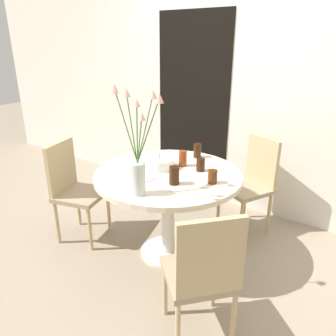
{
  "coord_description": "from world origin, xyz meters",
  "views": [
    {
      "loc": [
        1.4,
        -1.97,
        1.75
      ],
      "look_at": [
        0.0,
        0.0,
        0.81
      ],
      "focal_mm": 35.0,
      "sensor_mm": 36.0,
      "label": 1
    }
  ],
  "objects_px": {
    "chair_near_front": "(203,272)",
    "side_plate": "(143,177)",
    "drink_glass_3": "(213,177)",
    "drink_glass_4": "(174,175)",
    "drink_glass_1": "(201,165)",
    "drink_glass_2": "(198,151)",
    "chair_far_back": "(73,185)",
    "flower_vase": "(138,156)",
    "drink_glass_0": "(183,158)",
    "birthday_cake": "(159,163)",
    "chair_left_flank": "(252,179)"
  },
  "relations": [
    {
      "from": "chair_near_front",
      "to": "side_plate",
      "type": "distance_m",
      "value": 0.92
    },
    {
      "from": "drink_glass_3",
      "to": "drink_glass_4",
      "type": "bearing_deg",
      "value": -141.42
    },
    {
      "from": "drink_glass_3",
      "to": "drink_glass_1",
      "type": "bearing_deg",
      "value": 140.4
    },
    {
      "from": "drink_glass_2",
      "to": "chair_near_front",
      "type": "bearing_deg",
      "value": -57.45
    },
    {
      "from": "chair_far_back",
      "to": "drink_glass_1",
      "type": "xyz_separation_m",
      "value": [
        1.06,
        0.45,
        0.3
      ]
    },
    {
      "from": "chair_far_back",
      "to": "drink_glass_4",
      "type": "relative_size",
      "value": 6.8
    },
    {
      "from": "drink_glass_2",
      "to": "drink_glass_3",
      "type": "bearing_deg",
      "value": -48.28
    },
    {
      "from": "flower_vase",
      "to": "drink_glass_0",
      "type": "relative_size",
      "value": 5.62
    },
    {
      "from": "birthday_cake",
      "to": "flower_vase",
      "type": "relative_size",
      "value": 0.34
    },
    {
      "from": "flower_vase",
      "to": "drink_glass_1",
      "type": "height_order",
      "value": "flower_vase"
    },
    {
      "from": "birthday_cake",
      "to": "drink_glass_0",
      "type": "height_order",
      "value": "same"
    },
    {
      "from": "chair_near_front",
      "to": "drink_glass_1",
      "type": "relative_size",
      "value": 8.95
    },
    {
      "from": "drink_glass_3",
      "to": "side_plate",
      "type": "bearing_deg",
      "value": -155.15
    },
    {
      "from": "birthday_cake",
      "to": "side_plate",
      "type": "bearing_deg",
      "value": -84.9
    },
    {
      "from": "chair_left_flank",
      "to": "drink_glass_2",
      "type": "height_order",
      "value": "chair_left_flank"
    },
    {
      "from": "chair_far_back",
      "to": "drink_glass_0",
      "type": "bearing_deg",
      "value": -79.3
    },
    {
      "from": "chair_left_flank",
      "to": "drink_glass_3",
      "type": "distance_m",
      "value": 0.85
    },
    {
      "from": "drink_glass_0",
      "to": "drink_glass_4",
      "type": "height_order",
      "value": "drink_glass_4"
    },
    {
      "from": "drink_glass_0",
      "to": "drink_glass_3",
      "type": "distance_m",
      "value": 0.41
    },
    {
      "from": "flower_vase",
      "to": "chair_near_front",
      "type": "bearing_deg",
      "value": -16.59
    },
    {
      "from": "chair_far_back",
      "to": "flower_vase",
      "type": "bearing_deg",
      "value": -116.52
    },
    {
      "from": "side_plate",
      "to": "drink_glass_4",
      "type": "distance_m",
      "value": 0.27
    },
    {
      "from": "chair_far_back",
      "to": "drink_glass_1",
      "type": "bearing_deg",
      "value": -83.82
    },
    {
      "from": "drink_glass_0",
      "to": "drink_glass_1",
      "type": "height_order",
      "value": "drink_glass_0"
    },
    {
      "from": "side_plate",
      "to": "drink_glass_2",
      "type": "distance_m",
      "value": 0.66
    },
    {
      "from": "chair_far_back",
      "to": "chair_left_flank",
      "type": "bearing_deg",
      "value": -66.28
    },
    {
      "from": "chair_left_flank",
      "to": "drink_glass_1",
      "type": "height_order",
      "value": "chair_left_flank"
    },
    {
      "from": "flower_vase",
      "to": "drink_glass_2",
      "type": "relative_size",
      "value": 5.82
    },
    {
      "from": "drink_glass_0",
      "to": "drink_glass_3",
      "type": "relative_size",
      "value": 1.3
    },
    {
      "from": "drink_glass_3",
      "to": "chair_left_flank",
      "type": "bearing_deg",
      "value": 88.84
    },
    {
      "from": "chair_far_back",
      "to": "drink_glass_3",
      "type": "height_order",
      "value": "chair_far_back"
    },
    {
      "from": "drink_glass_1",
      "to": "drink_glass_4",
      "type": "distance_m",
      "value": 0.34
    },
    {
      "from": "chair_left_flank",
      "to": "chair_near_front",
      "type": "height_order",
      "value": "same"
    },
    {
      "from": "drink_glass_2",
      "to": "drink_glass_3",
      "type": "distance_m",
      "value": 0.57
    },
    {
      "from": "chair_near_front",
      "to": "birthday_cake",
      "type": "bearing_deg",
      "value": -87.47
    },
    {
      "from": "flower_vase",
      "to": "side_plate",
      "type": "distance_m",
      "value": 0.38
    },
    {
      "from": "side_plate",
      "to": "drink_glass_1",
      "type": "relative_size",
      "value": 1.75
    },
    {
      "from": "birthday_cake",
      "to": "flower_vase",
      "type": "height_order",
      "value": "flower_vase"
    },
    {
      "from": "chair_near_front",
      "to": "drink_glass_4",
      "type": "distance_m",
      "value": 0.76
    },
    {
      "from": "drink_glass_2",
      "to": "birthday_cake",
      "type": "bearing_deg",
      "value": -106.51
    },
    {
      "from": "chair_far_back",
      "to": "drink_glass_3",
      "type": "bearing_deg",
      "value": -93.77
    },
    {
      "from": "drink_glass_0",
      "to": "drink_glass_3",
      "type": "xyz_separation_m",
      "value": [
        0.37,
        -0.17,
        -0.01
      ]
    },
    {
      "from": "chair_left_flank",
      "to": "side_plate",
      "type": "height_order",
      "value": "chair_left_flank"
    },
    {
      "from": "chair_near_front",
      "to": "flower_vase",
      "type": "relative_size",
      "value": 1.25
    },
    {
      "from": "flower_vase",
      "to": "drink_glass_4",
      "type": "distance_m",
      "value": 0.36
    },
    {
      "from": "drink_glass_4",
      "to": "chair_near_front",
      "type": "bearing_deg",
      "value": -41.56
    },
    {
      "from": "birthday_cake",
      "to": "drink_glass_2",
      "type": "xyz_separation_m",
      "value": [
        0.12,
        0.41,
        0.02
      ]
    },
    {
      "from": "chair_left_flank",
      "to": "side_plate",
      "type": "distance_m",
      "value": 1.16
    },
    {
      "from": "chair_near_front",
      "to": "flower_vase",
      "type": "bearing_deg",
      "value": -64.75
    },
    {
      "from": "flower_vase",
      "to": "drink_glass_3",
      "type": "relative_size",
      "value": 7.3
    }
  ]
}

